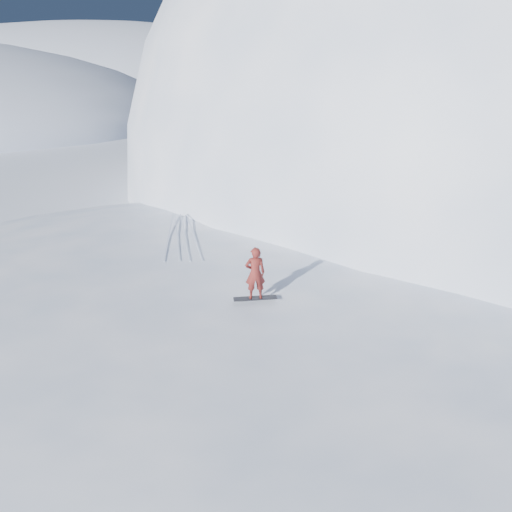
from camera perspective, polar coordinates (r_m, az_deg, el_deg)
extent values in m
plane|color=white|center=(17.31, -10.65, -11.15)|extent=(400.00, 400.00, 0.00)
ellipsoid|color=white|center=(19.64, -6.05, -6.32)|extent=(36.00, 28.00, 4.80)
ellipsoid|color=white|center=(45.02, 26.07, 8.67)|extent=(60.00, 56.00, 56.00)
ellipsoid|color=white|center=(35.84, 12.02, 7.25)|extent=(28.00, 24.00, 18.00)
ellipsoid|color=white|center=(131.66, -18.71, 18.14)|extent=(140.00, 90.00, 36.00)
ellipsoid|color=white|center=(17.10, -25.68, -13.89)|extent=(6.00, 5.40, 0.80)
ellipsoid|color=white|center=(14.67, 7.33, -18.28)|extent=(5.00, 4.50, 0.70)
ellipsoid|color=white|center=(22.81, -12.61, -2.34)|extent=(7.00, 6.30, 1.00)
ellipsoid|color=white|center=(20.65, 11.12, -5.08)|extent=(4.00, 3.60, 0.60)
cube|color=black|center=(15.20, -0.10, -5.27)|extent=(1.47, 0.49, 0.02)
imported|color=maroon|center=(14.78, -0.11, -2.16)|extent=(0.72, 0.53, 1.81)
cube|color=silver|center=(20.99, -10.80, 2.70)|extent=(0.86, 5.95, 0.04)
cube|color=silver|center=(20.92, -9.83, 2.70)|extent=(1.38, 5.87, 0.04)
cube|color=silver|center=(20.85, -8.90, 2.70)|extent=(1.49, 5.84, 0.04)
cube|color=silver|center=(20.78, -7.77, 2.70)|extent=(1.66, 5.80, 0.04)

